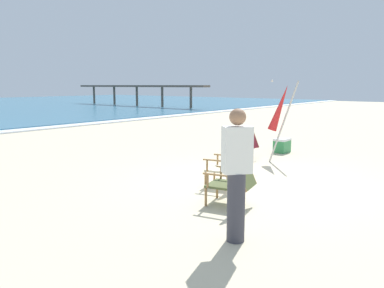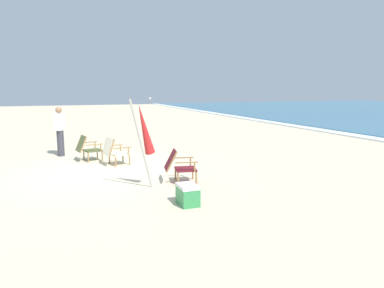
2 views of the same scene
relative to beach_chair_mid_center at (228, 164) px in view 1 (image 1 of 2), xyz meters
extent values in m
plane|color=beige|center=(0.61, -0.28, -0.43)|extent=(80.00, 80.00, 0.00)
cube|color=beige|center=(-0.04, 0.14, -0.11)|extent=(0.63, 0.60, 0.04)
cube|color=beige|center=(0.05, -0.17, 0.13)|extent=(0.53, 0.32, 0.50)
cylinder|color=olive|center=(-0.32, 0.29, -0.27)|extent=(0.04, 0.04, 0.32)
cylinder|color=olive|center=(0.13, 0.41, -0.27)|extent=(0.04, 0.04, 0.32)
cylinder|color=olive|center=(-0.21, -0.13, -0.27)|extent=(0.04, 0.04, 0.32)
cylinder|color=olive|center=(0.24, -0.01, -0.27)|extent=(0.04, 0.04, 0.32)
cube|color=olive|center=(-0.30, 0.05, 0.11)|extent=(0.17, 0.52, 0.02)
cylinder|color=olive|center=(-0.35, 0.23, 0.00)|extent=(0.04, 0.04, 0.22)
cube|color=olive|center=(0.24, 0.20, 0.11)|extent=(0.17, 0.52, 0.02)
cylinder|color=olive|center=(0.19, 0.38, 0.00)|extent=(0.04, 0.04, 0.22)
cylinder|color=olive|center=(-0.20, -0.24, 0.13)|extent=(0.09, 0.21, 0.50)
cylinder|color=olive|center=(0.29, -0.11, 0.13)|extent=(0.09, 0.21, 0.50)
cube|color=#515B33|center=(-0.93, -0.54, -0.11)|extent=(0.61, 0.58, 0.04)
cube|color=#515B33|center=(-0.85, -0.87, 0.13)|extent=(0.54, 0.34, 0.49)
cylinder|color=olive|center=(-1.20, -0.38, -0.27)|extent=(0.04, 0.04, 0.32)
cylinder|color=olive|center=(-0.75, -0.27, -0.27)|extent=(0.04, 0.04, 0.32)
cylinder|color=olive|center=(-1.11, -0.80, -0.27)|extent=(0.04, 0.04, 0.32)
cylinder|color=olive|center=(-0.65, -0.69, -0.27)|extent=(0.04, 0.04, 0.32)
cube|color=olive|center=(-1.20, -0.62, 0.11)|extent=(0.15, 0.52, 0.02)
cylinder|color=olive|center=(-1.24, -0.43, 0.00)|extent=(0.04, 0.04, 0.22)
cube|color=olive|center=(-0.65, -0.49, 0.11)|extent=(0.15, 0.52, 0.02)
cylinder|color=olive|center=(-0.69, -0.31, 0.00)|extent=(0.04, 0.04, 0.22)
cylinder|color=olive|center=(-1.10, -0.93, 0.13)|extent=(0.09, 0.25, 0.49)
cylinder|color=olive|center=(-0.60, -0.82, 0.13)|extent=(0.09, 0.25, 0.49)
cube|color=maroon|center=(2.47, 1.32, -0.11)|extent=(0.60, 0.57, 0.04)
cube|color=maroon|center=(2.40, 0.96, 0.12)|extent=(0.54, 0.36, 0.48)
cylinder|color=olive|center=(2.28, 1.57, -0.27)|extent=(0.04, 0.04, 0.32)
cylinder|color=olive|center=(2.74, 1.48, -0.27)|extent=(0.04, 0.04, 0.32)
cylinder|color=olive|center=(2.20, 1.15, -0.27)|extent=(0.04, 0.04, 0.32)
cylinder|color=olive|center=(2.66, 1.06, -0.27)|extent=(0.04, 0.04, 0.32)
cube|color=olive|center=(2.19, 1.35, 0.11)|extent=(0.14, 0.53, 0.02)
cylinder|color=olive|center=(2.23, 1.53, 0.00)|extent=(0.04, 0.04, 0.22)
cube|color=olive|center=(2.74, 1.24, 0.11)|extent=(0.14, 0.53, 0.02)
cylinder|color=olive|center=(2.78, 1.43, 0.00)|extent=(0.04, 0.04, 0.22)
cylinder|color=olive|center=(2.15, 1.01, 0.12)|extent=(0.09, 0.28, 0.48)
cylinder|color=olive|center=(2.65, 0.92, 0.12)|extent=(0.09, 0.28, 0.48)
cylinder|color=#B7B2A8|center=(2.76, 0.20, 0.57)|extent=(0.42, 0.57, 2.02)
cone|color=red|center=(2.70, 0.29, 0.92)|extent=(0.50, 0.58, 1.17)
sphere|color=#B7B2A8|center=(2.58, 0.46, 1.57)|extent=(0.06, 0.06, 0.06)
cylinder|color=#383842|center=(-2.05, -1.46, 0.00)|extent=(0.22, 0.22, 0.86)
cube|color=white|center=(-2.05, -1.46, 0.71)|extent=(0.39, 0.37, 0.56)
sphere|color=#9E7051|center=(-2.05, -1.46, 1.10)|extent=(0.20, 0.20, 0.20)
cube|color=#338C4C|center=(4.01, 0.81, -0.26)|extent=(0.48, 0.34, 0.34)
cube|color=white|center=(4.01, 0.81, -0.06)|extent=(0.49, 0.35, 0.06)
cube|color=brown|center=(16.95, 20.74, 1.38)|extent=(0.90, 15.27, 0.16)
cylinder|color=brown|center=(16.95, 14.63, 0.47)|extent=(0.20, 0.20, 1.81)
cylinder|color=brown|center=(16.95, 17.69, 0.47)|extent=(0.20, 0.20, 1.81)
cylinder|color=brown|center=(16.95, 20.74, 0.47)|extent=(0.20, 0.20, 1.81)
cylinder|color=brown|center=(16.95, 23.79, 0.47)|extent=(0.20, 0.20, 1.81)
cylinder|color=brown|center=(16.95, 26.85, 0.47)|extent=(0.20, 0.20, 1.81)
camera|label=1|loc=(-5.79, -3.79, 1.47)|focal=35.00mm
camera|label=2|loc=(9.95, -1.37, 1.78)|focal=32.00mm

